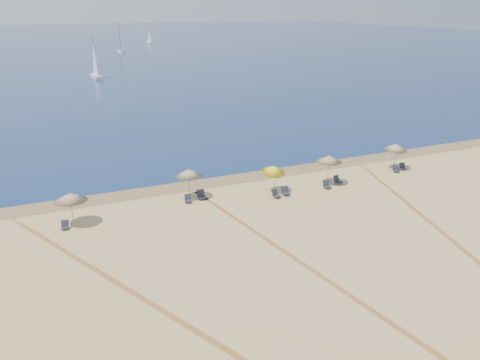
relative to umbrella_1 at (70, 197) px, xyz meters
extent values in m
plane|color=tan|center=(12.98, -19.62, -2.07)|extent=(160.00, 160.00, 0.00)
plane|color=#0C2151|center=(12.98, 205.38, -2.06)|extent=(500.00, 500.00, 0.00)
plane|color=olive|center=(12.98, 4.38, -2.06)|extent=(500.00, 500.00, 0.00)
cylinder|color=gray|center=(0.00, 0.00, -0.96)|extent=(0.05, 0.05, 2.22)
cone|color=beige|center=(0.00, 0.00, 0.00)|extent=(2.26, 2.26, 0.55)
sphere|color=gray|center=(0.00, 0.00, 0.30)|extent=(0.08, 0.08, 0.08)
cylinder|color=gray|center=(9.08, 1.46, -0.93)|extent=(0.05, 0.05, 2.28)
cone|color=beige|center=(9.08, 1.46, 0.06)|extent=(2.11, 2.11, 0.55)
sphere|color=gray|center=(9.08, 1.46, 0.36)|extent=(0.08, 0.08, 0.08)
cylinder|color=gray|center=(15.76, -0.33, -1.01)|extent=(0.05, 0.55, 2.13)
cone|color=yellow|center=(15.76, -0.12, -0.10)|extent=(1.89, 1.96, 0.97)
sphere|color=gray|center=(15.76, -0.12, 0.20)|extent=(0.08, 0.08, 0.08)
cylinder|color=gray|center=(20.93, -0.27, -0.87)|extent=(0.05, 0.05, 2.40)
cone|color=beige|center=(20.93, -0.27, 0.18)|extent=(2.20, 2.20, 0.55)
sphere|color=gray|center=(20.93, -0.27, 0.48)|extent=(0.08, 0.08, 0.08)
cylinder|color=gray|center=(28.93, 0.54, -0.93)|extent=(0.05, 0.26, 2.29)
cone|color=beige|center=(28.93, 0.63, 0.07)|extent=(2.11, 2.15, 0.74)
sphere|color=gray|center=(28.93, 0.63, 0.37)|extent=(0.08, 0.08, 0.08)
cube|color=#1C212C|center=(-0.64, -0.63, -1.91)|extent=(0.59, 0.59, 0.05)
cube|color=#1C212C|center=(-0.59, -0.39, -1.69)|extent=(0.53, 0.28, 0.44)
cylinder|color=#A5A5AD|center=(-0.83, -0.77, -1.99)|extent=(0.02, 0.02, 0.16)
cylinder|color=#A5A5AD|center=(-0.44, -0.85, -1.99)|extent=(0.02, 0.02, 0.16)
cube|color=#1C212C|center=(8.62, 0.52, -1.90)|extent=(0.66, 0.66, 0.05)
cube|color=#1C212C|center=(8.69, 0.77, -1.67)|extent=(0.56, 0.34, 0.47)
cylinder|color=#A5A5AD|center=(8.41, 0.39, -1.98)|extent=(0.02, 0.02, 0.17)
cylinder|color=#A5A5AD|center=(8.82, 0.27, -1.98)|extent=(0.02, 0.02, 0.17)
cube|color=#1C212C|center=(9.86, 0.74, -1.87)|extent=(0.63, 0.63, 0.06)
cube|color=#1C212C|center=(9.85, 1.04, -1.60)|extent=(0.62, 0.24, 0.55)
cylinder|color=#A5A5AD|center=(9.61, 0.51, -1.97)|extent=(0.03, 0.03, 0.20)
cylinder|color=#A5A5AD|center=(10.10, 0.52, -1.97)|extent=(0.03, 0.03, 0.20)
cube|color=#1C212C|center=(15.39, -1.42, -1.89)|extent=(0.69, 0.69, 0.05)
cube|color=#1C212C|center=(15.31, -1.17, -1.65)|extent=(0.58, 0.37, 0.49)
cylinder|color=#A5A5AD|center=(15.19, -1.69, -1.98)|extent=(0.02, 0.02, 0.18)
cylinder|color=#A5A5AD|center=(15.60, -1.55, -1.98)|extent=(0.02, 0.02, 0.18)
cube|color=#1C212C|center=(16.32, -1.25, -1.88)|extent=(0.68, 0.68, 0.05)
cube|color=#1C212C|center=(16.37, -0.96, -1.62)|extent=(0.62, 0.32, 0.52)
cylinder|color=#A5A5AD|center=(16.09, -1.42, -1.97)|extent=(0.03, 0.03, 0.19)
cylinder|color=#A5A5AD|center=(16.55, -1.50, -1.97)|extent=(0.03, 0.03, 0.19)
cube|color=#1C212C|center=(20.23, -1.31, -1.88)|extent=(0.64, 0.64, 0.05)
cube|color=#1C212C|center=(20.27, -1.03, -1.64)|extent=(0.59, 0.29, 0.50)
cylinder|color=#A5A5AD|center=(20.00, -1.48, -1.98)|extent=(0.02, 0.02, 0.18)
cylinder|color=#A5A5AD|center=(20.45, -1.54, -1.98)|extent=(0.02, 0.02, 0.18)
cube|color=#1C212C|center=(21.79, -0.71, -1.87)|extent=(0.72, 0.72, 0.05)
cube|color=#1C212C|center=(21.72, -0.42, -1.62)|extent=(0.63, 0.36, 0.53)
cylinder|color=#A5A5AD|center=(21.56, -0.98, -1.97)|extent=(0.03, 0.03, 0.19)
cylinder|color=#A5A5AD|center=(22.02, -0.86, -1.97)|extent=(0.03, 0.03, 0.19)
cube|color=#1C212C|center=(28.45, -0.28, -1.90)|extent=(0.64, 0.64, 0.05)
cube|color=#1C212C|center=(28.52, -0.03, -1.67)|extent=(0.55, 0.32, 0.47)
cylinder|color=#A5A5AD|center=(28.25, -0.42, -1.98)|extent=(0.02, 0.02, 0.17)
cylinder|color=#A5A5AD|center=(28.65, -0.52, -1.98)|extent=(0.02, 0.02, 0.17)
cube|color=#1C212C|center=(29.47, 0.00, -1.89)|extent=(0.67, 0.67, 0.05)
cube|color=#1C212C|center=(29.56, 0.25, -1.66)|extent=(0.57, 0.35, 0.48)
cylinder|color=#A5A5AD|center=(29.27, -0.12, -1.98)|extent=(0.02, 0.02, 0.17)
cylinder|color=#A5A5AD|center=(29.68, -0.26, -1.98)|extent=(0.02, 0.02, 0.17)
cube|color=white|center=(30.49, 130.02, -1.70)|extent=(3.45, 6.77, 0.72)
cylinder|color=gray|center=(30.49, 130.02, 2.95)|extent=(0.14, 0.14, 9.55)
cube|color=white|center=(13.89, 75.21, -1.73)|extent=(1.83, 6.11, 0.66)
cylinder|color=gray|center=(13.89, 75.21, 2.54)|extent=(0.13, 0.13, 8.79)
cube|color=white|center=(50.46, 170.48, -1.80)|extent=(1.31, 4.77, 0.52)
cylinder|color=gray|center=(50.46, 170.48, 1.56)|extent=(0.10, 0.10, 6.91)
plane|color=tan|center=(11.50, -10.06, -2.07)|extent=(31.11, 31.11, 0.00)
plane|color=tan|center=(11.37, -8.97, -2.07)|extent=(31.11, 31.11, 0.00)
plane|color=tan|center=(22.57, -11.57, -2.07)|extent=(34.88, 34.88, 0.00)
plane|color=tan|center=(22.88, -10.51, -2.07)|extent=(34.88, 34.88, 0.00)
plane|color=tan|center=(1.97, -10.95, -2.07)|extent=(36.72, 36.72, 0.00)
plane|color=tan|center=(1.54, -9.94, -2.07)|extent=(36.72, 36.72, 0.00)
camera|label=1|loc=(-2.67, -33.97, 12.47)|focal=37.48mm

